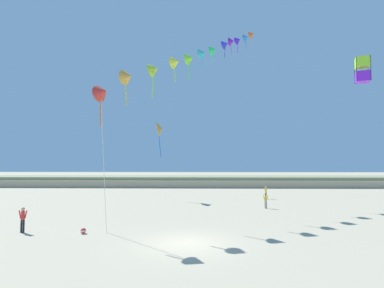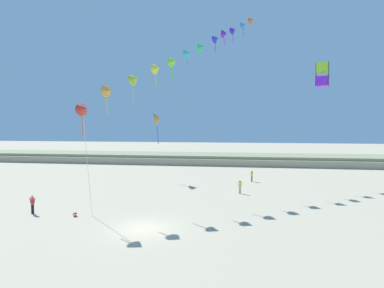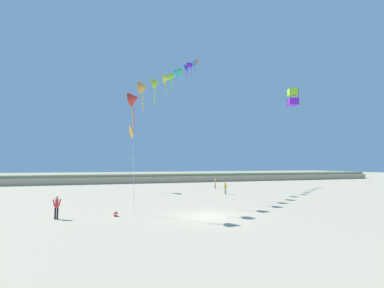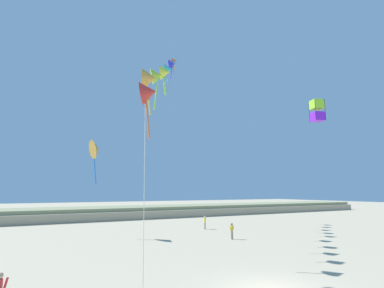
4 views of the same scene
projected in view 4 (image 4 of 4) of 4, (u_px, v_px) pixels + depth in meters
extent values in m
cube|color=tan|center=(94.00, 215.00, 49.21)|extent=(120.00, 10.83, 1.30)
cube|color=gray|center=(94.00, 210.00, 49.34)|extent=(120.00, 9.21, 0.74)
cylinder|color=#726656|center=(205.00, 226.00, 35.78)|extent=(0.12, 0.12, 0.79)
cylinder|color=#726656|center=(205.00, 226.00, 35.92)|extent=(0.12, 0.12, 0.79)
cylinder|color=yellow|center=(205.00, 220.00, 35.96)|extent=(0.21, 0.21, 0.56)
cylinder|color=yellow|center=(205.00, 220.00, 35.79)|extent=(0.18, 0.19, 0.53)
cylinder|color=yellow|center=(205.00, 220.00, 36.14)|extent=(0.18, 0.19, 0.53)
sphere|color=beige|center=(205.00, 217.00, 36.02)|extent=(0.21, 0.21, 0.21)
cylinder|color=gray|center=(231.00, 235.00, 28.30)|extent=(0.11, 0.11, 0.76)
cylinder|color=gray|center=(233.00, 235.00, 28.37)|extent=(0.11, 0.11, 0.76)
cylinder|color=yellow|center=(232.00, 228.00, 28.43)|extent=(0.20, 0.20, 0.53)
cylinder|color=yellow|center=(230.00, 228.00, 28.36)|extent=(0.18, 0.08, 0.51)
cylinder|color=yellow|center=(233.00, 228.00, 28.52)|extent=(0.18, 0.08, 0.51)
sphere|color=brown|center=(232.00, 224.00, 28.49)|extent=(0.20, 0.20, 0.20)
cylinder|color=red|center=(5.00, 285.00, 10.76)|extent=(0.19, 0.08, 0.55)
sphere|color=tan|center=(0.00, 275.00, 10.73)|extent=(0.22, 0.22, 0.22)
cone|color=red|center=(149.00, 92.00, 13.96)|extent=(1.29, 1.38, 1.20)
cylinder|color=orange|center=(148.00, 117.00, 13.62)|extent=(0.22, 0.29, 2.01)
cone|color=gold|center=(149.00, 78.00, 16.92)|extent=(1.17, 1.31, 1.10)
cylinder|color=yellow|center=(149.00, 98.00, 16.59)|extent=(0.27, 0.20, 1.94)
cone|color=#A5CD31|center=(157.00, 76.00, 20.25)|extent=(1.26, 1.36, 1.22)
cylinder|color=#90E539|center=(156.00, 94.00, 19.90)|extent=(0.23, 0.24, 2.17)
cone|color=yellow|center=(164.00, 72.00, 23.26)|extent=(1.22, 1.35, 1.17)
cylinder|color=#B5E539|center=(164.00, 85.00, 22.95)|extent=(0.25, 0.19, 1.64)
cone|color=#7FE735|center=(166.00, 72.00, 26.18)|extent=(1.25, 1.36, 1.17)
cylinder|color=#58E539|center=(166.00, 85.00, 25.84)|extent=(0.10, 0.25, 1.98)
cone|color=#31BDC1|center=(168.00, 70.00, 29.11)|extent=(1.13, 1.31, 1.12)
cylinder|color=#39B6E5|center=(168.00, 77.00, 28.83)|extent=(0.14, 0.10, 1.30)
cone|color=#2CD86B|center=(168.00, 69.00, 32.57)|extent=(1.24, 1.35, 1.16)
cylinder|color=#39E5A1|center=(168.00, 76.00, 32.29)|extent=(0.14, 0.14, 1.35)
cone|color=#2E38E3|center=(172.00, 65.00, 35.82)|extent=(1.31, 1.40, 1.22)
cylinder|color=#5939E5|center=(171.00, 72.00, 35.52)|extent=(0.19, 0.25, 1.54)
cone|color=purple|center=(171.00, 64.00, 38.64)|extent=(1.08, 1.29, 1.12)
cylinder|color=#C039E5|center=(171.00, 70.00, 38.35)|extent=(0.24, 0.13, 1.46)
cone|color=#4624DB|center=(172.00, 64.00, 41.50)|extent=(1.38, 1.42, 1.22)
cylinder|color=#8239E5|center=(172.00, 71.00, 41.18)|extent=(0.16, 0.20, 1.66)
cone|color=#3487D8|center=(174.00, 63.00, 44.78)|extent=(1.23, 1.34, 1.14)
cylinder|color=blue|center=(174.00, 69.00, 44.47)|extent=(0.14, 0.08, 1.55)
cone|color=orange|center=(174.00, 61.00, 47.80)|extent=(1.39, 1.43, 1.22)
cylinder|color=gold|center=(174.00, 66.00, 47.51)|extent=(0.10, 0.21, 1.43)
cylinder|color=silver|center=(144.00, 189.00, 13.58)|extent=(0.40, 0.69, 9.26)
cone|color=gold|center=(96.00, 149.00, 30.38)|extent=(1.34, 2.11, 2.07)
cone|color=#2D7AE5|center=(96.00, 149.00, 30.38)|extent=(0.78, 1.17, 1.15)
cylinder|color=#2D7AE5|center=(95.00, 168.00, 30.08)|extent=(0.43, 0.36, 3.24)
cube|color=#7C21E6|center=(317.00, 117.00, 29.67)|extent=(1.34, 1.34, 0.88)
cube|color=#97E52D|center=(317.00, 105.00, 29.87)|extent=(1.34, 1.34, 0.88)
cylinder|color=black|center=(319.00, 112.00, 30.37)|extent=(0.04, 0.04, 2.13)
cylinder|color=black|center=(309.00, 112.00, 30.19)|extent=(0.04, 0.04, 2.13)
cylinder|color=black|center=(315.00, 109.00, 29.17)|extent=(0.04, 0.04, 2.13)
cylinder|color=black|center=(325.00, 110.00, 29.35)|extent=(0.04, 0.04, 2.13)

